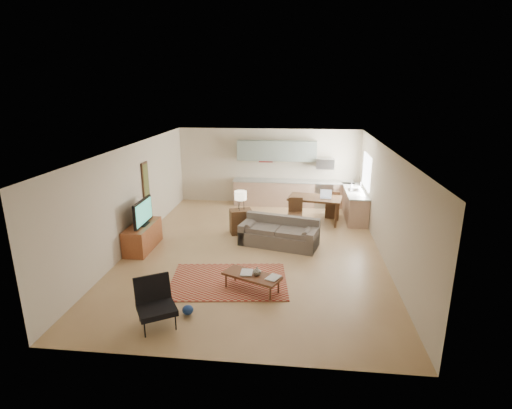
# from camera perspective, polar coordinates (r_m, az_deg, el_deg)

# --- Properties ---
(room) EXTENTS (9.00, 9.00, 9.00)m
(room) POSITION_cam_1_polar(r_m,az_deg,el_deg) (10.16, -0.18, 0.60)
(room) COLOR #A78155
(room) RESTS_ON ground
(kitchen_counter_back) EXTENTS (4.26, 0.64, 0.92)m
(kitchen_counter_back) POSITION_cam_1_polar(r_m,az_deg,el_deg) (14.37, 5.25, 1.64)
(kitchen_counter_back) COLOR tan
(kitchen_counter_back) RESTS_ON ground
(kitchen_counter_right) EXTENTS (0.64, 2.26, 0.92)m
(kitchen_counter_right) POSITION_cam_1_polar(r_m,az_deg,el_deg) (13.35, 13.88, 0.06)
(kitchen_counter_right) COLOR tan
(kitchen_counter_right) RESTS_ON ground
(kitchen_range) EXTENTS (0.62, 0.62, 0.90)m
(kitchen_range) POSITION_cam_1_polar(r_m,az_deg,el_deg) (14.40, 9.63, 1.47)
(kitchen_range) COLOR #A5A8AD
(kitchen_range) RESTS_ON ground
(kitchen_microwave) EXTENTS (0.62, 0.40, 0.35)m
(kitchen_microwave) POSITION_cam_1_polar(r_m,az_deg,el_deg) (14.17, 9.84, 5.79)
(kitchen_microwave) COLOR #A5A8AD
(kitchen_microwave) RESTS_ON room
(upper_cabinets) EXTENTS (2.80, 0.34, 0.70)m
(upper_cabinets) POSITION_cam_1_polar(r_m,az_deg,el_deg) (14.23, 2.98, 7.68)
(upper_cabinets) COLOR gray
(upper_cabinets) RESTS_ON room
(window_right) EXTENTS (0.02, 1.40, 1.05)m
(window_right) POSITION_cam_1_polar(r_m,az_deg,el_deg) (13.14, 15.51, 4.58)
(window_right) COLOR white
(window_right) RESTS_ON room
(wall_art_left) EXTENTS (0.06, 0.42, 1.10)m
(wall_art_left) POSITION_cam_1_polar(r_m,az_deg,el_deg) (11.73, -15.48, 3.19)
(wall_art_left) COLOR olive
(wall_art_left) RESTS_ON room
(triptych) EXTENTS (1.70, 0.04, 0.50)m
(triptych) POSITION_cam_1_polar(r_m,az_deg,el_deg) (14.42, 1.41, 7.02)
(triptych) COLOR beige
(triptych) RESTS_ON room
(rug) EXTENTS (2.72, 2.04, 0.02)m
(rug) POSITION_cam_1_polar(r_m,az_deg,el_deg) (8.99, -3.90, -10.87)
(rug) COLOR maroon
(rug) RESTS_ON floor
(sofa) EXTENTS (2.33, 1.45, 0.75)m
(sofa) POSITION_cam_1_polar(r_m,az_deg,el_deg) (10.76, 3.28, -3.96)
(sofa) COLOR #5A5048
(sofa) RESTS_ON floor
(coffee_table) EXTENTS (1.32, 0.95, 0.37)m
(coffee_table) POSITION_cam_1_polar(r_m,az_deg,el_deg) (8.53, -0.59, -11.10)
(coffee_table) COLOR #522C19
(coffee_table) RESTS_ON floor
(book_a) EXTENTS (0.26, 0.34, 0.03)m
(book_a) POSITION_cam_1_polar(r_m,az_deg,el_deg) (8.52, -2.20, -9.66)
(book_a) COLOR maroon
(book_a) RESTS_ON coffee_table
(book_b) EXTENTS (0.50, 0.51, 0.02)m
(book_b) POSITION_cam_1_polar(r_m,az_deg,el_deg) (8.36, 1.79, -10.21)
(book_b) COLOR navy
(book_b) RESTS_ON coffee_table
(vase) EXTENTS (0.20, 0.20, 0.18)m
(vase) POSITION_cam_1_polar(r_m,az_deg,el_deg) (8.40, 0.15, -9.48)
(vase) COLOR black
(vase) RESTS_ON coffee_table
(armchair) EXTENTS (1.03, 1.03, 0.86)m
(armchair) POSITION_cam_1_polar(r_m,az_deg,el_deg) (7.50, -14.07, -13.67)
(armchair) COLOR black
(armchair) RESTS_ON floor
(tv_credenza) EXTENTS (0.56, 1.45, 0.67)m
(tv_credenza) POSITION_cam_1_polar(r_m,az_deg,el_deg) (10.96, -15.88, -4.43)
(tv_credenza) COLOR brown
(tv_credenza) RESTS_ON floor
(tv) EXTENTS (0.11, 1.12, 0.67)m
(tv) POSITION_cam_1_polar(r_m,az_deg,el_deg) (10.73, -15.88, -1.10)
(tv) COLOR black
(tv) RESTS_ON tv_credenza
(console_table) EXTENTS (0.71, 0.59, 0.72)m
(console_table) POSITION_cam_1_polar(r_m,az_deg,el_deg) (11.63, -2.18, -2.44)
(console_table) COLOR #3B2415
(console_table) RESTS_ON floor
(table_lamp) EXTENTS (0.42, 0.42, 0.57)m
(table_lamp) POSITION_cam_1_polar(r_m,az_deg,el_deg) (11.44, -2.21, 0.62)
(table_lamp) COLOR beige
(table_lamp) RESTS_ON console_table
(dining_table) EXTENTS (1.75, 1.20, 0.82)m
(dining_table) POSITION_cam_1_polar(r_m,az_deg,el_deg) (12.69, 8.35, -0.73)
(dining_table) COLOR #3B2415
(dining_table) RESTS_ON floor
(dining_chair_near) EXTENTS (0.44, 0.46, 0.91)m
(dining_chair_near) POSITION_cam_1_polar(r_m,az_deg,el_deg) (12.09, 5.60, -1.28)
(dining_chair_near) COLOR #3B2415
(dining_chair_near) RESTS_ON floor
(dining_chair_far) EXTENTS (0.49, 0.51, 0.91)m
(dining_chair_far) POSITION_cam_1_polar(r_m,az_deg,el_deg) (13.28, 10.88, 0.15)
(dining_chair_far) COLOR #3B2415
(dining_chair_far) RESTS_ON floor
(laptop) EXTENTS (0.36, 0.28, 0.26)m
(laptop) POSITION_cam_1_polar(r_m,az_deg,el_deg) (12.45, 9.95, 1.44)
(laptop) COLOR #A5A8AD
(laptop) RESTS_ON dining_table
(soap_bottle) EXTENTS (0.12, 0.12, 0.19)m
(soap_bottle) POSITION_cam_1_polar(r_m,az_deg,el_deg) (13.47, 13.48, 2.68)
(soap_bottle) COLOR beige
(soap_bottle) RESTS_ON kitchen_counter_right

